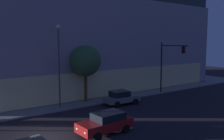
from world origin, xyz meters
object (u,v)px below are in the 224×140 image
Objects in this scene: sidewalk_tree at (85,61)px; modern_building at (82,39)px; street_lamp_sidewalk at (59,57)px; traffic_light_far_corner at (169,60)px; car_red at (106,123)px; car_grey at (121,97)px.

modern_building is at bearing 62.41° from sidewalk_tree.
street_lamp_sidewalk reaches higher than sidewalk_tree.
traffic_light_far_corner is at bearing -12.99° from sidewalk_tree.
modern_building is at bearing 65.04° from car_red.
traffic_light_far_corner is at bearing 3.20° from car_grey.
sidewalk_tree is at bearing 10.64° from street_lamp_sidewalk.
sidewalk_tree is 5.87m from car_grey.
street_lamp_sidewalk is (-10.55, -14.04, -2.03)m from modern_building.
car_red is (-10.63, -22.83, -6.76)m from modern_building.
street_lamp_sidewalk is at bearing 89.47° from car_red.
modern_building is at bearing 53.09° from street_lamp_sidewalk.
car_red is 1.07× the size of car_grey.
traffic_light_far_corner is at bearing -7.42° from street_lamp_sidewalk.
sidewalk_tree is at bearing -117.59° from modern_building.
modern_building is at bearing 75.92° from car_grey.
sidewalk_tree reaches higher than car_red.
street_lamp_sidewalk reaches higher than car_grey.
car_red is at bearing -114.96° from modern_building.
modern_building reaches higher than sidewalk_tree.
car_grey is at bearing 44.46° from car_red.
car_grey is (6.50, 6.38, -0.03)m from car_red.
street_lamp_sidewalk is at bearing 159.48° from car_grey.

